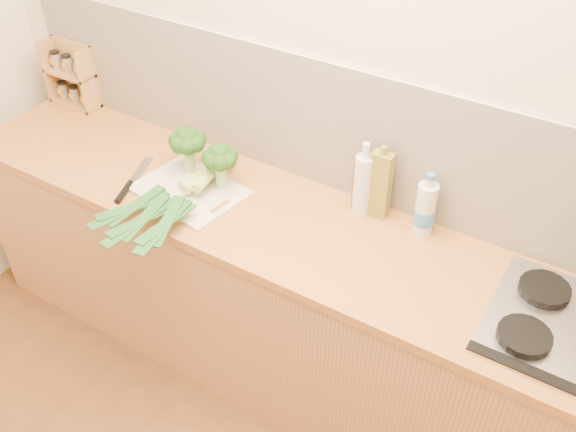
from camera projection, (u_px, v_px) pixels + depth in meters
name	position (u px, v px, depth m)	size (l,w,h in m)	color
room_shell	(342.00, 132.00, 2.46)	(3.50, 3.50, 3.50)	beige
counter	(301.00, 308.00, 2.72)	(3.20, 0.62, 0.90)	#B2794A
chopping_board	(190.00, 191.00, 2.61)	(0.43, 0.31, 0.01)	beige
broccoli_left	(188.00, 142.00, 2.62)	(0.15, 0.16, 0.21)	#95BD6E
broccoli_right	(220.00, 158.00, 2.53)	(0.15, 0.15, 0.20)	#95BD6E
leek_front	(177.00, 187.00, 2.58)	(0.23, 0.63, 0.04)	white
leek_mid	(187.00, 189.00, 2.53)	(0.12, 0.70, 0.04)	white
leek_back	(195.00, 190.00, 2.50)	(0.17, 0.67, 0.04)	white
chefs_knife	(128.00, 186.00, 2.62)	(0.15, 0.34, 0.03)	silver
spice_rack	(73.00, 78.00, 3.10)	(0.26, 0.10, 0.31)	tan
oil_tin	(380.00, 184.00, 2.41)	(0.08, 0.05, 0.31)	olive
glass_bottle	(363.00, 184.00, 2.43)	(0.07, 0.07, 0.31)	silver
amber_bottle	(360.00, 186.00, 2.47)	(0.06, 0.06, 0.25)	#613712
water_bottle	(425.00, 210.00, 2.35)	(0.08, 0.08, 0.24)	silver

